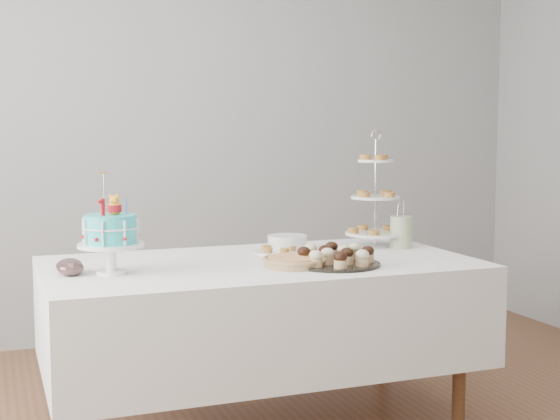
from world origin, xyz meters
name	(u,v)px	position (x,y,z in m)	size (l,w,h in m)	color
walls	(284,133)	(0.00, 0.00, 1.35)	(5.04, 4.04, 2.70)	#989B9D
table	(261,311)	(0.00, 0.30, 0.54)	(1.92, 1.02, 0.77)	white
birthday_cake	(111,247)	(-0.68, 0.22, 0.88)	(0.27, 0.27, 0.42)	white
cupcake_tray	(336,256)	(0.27, 0.09, 0.81)	(0.39, 0.39, 0.09)	black
pie	(294,261)	(0.09, 0.12, 0.80)	(0.28, 0.28, 0.04)	tan
tiered_stand	(375,198)	(0.70, 0.53, 1.02)	(0.30, 0.30, 0.59)	silver
plate_stack	(287,243)	(0.23, 0.55, 0.81)	(0.19, 0.19, 0.08)	white
pastry_plate	(278,250)	(0.15, 0.48, 0.78)	(0.23, 0.23, 0.03)	white
jam_bowl_a	(71,268)	(-0.84, 0.25, 0.80)	(0.11, 0.11, 0.06)	silver
jam_bowl_b	(69,266)	(-0.84, 0.30, 0.80)	(0.11, 0.11, 0.06)	silver
utensil_pitcher	(401,231)	(0.79, 0.43, 0.86)	(0.11, 0.11, 0.25)	beige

